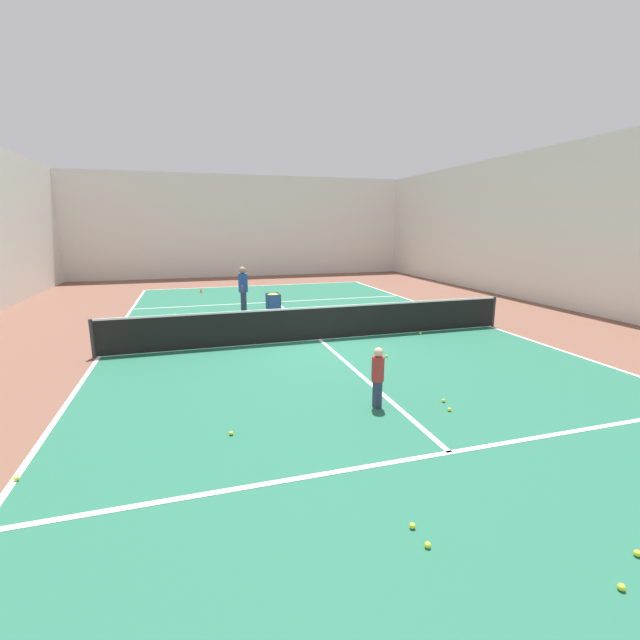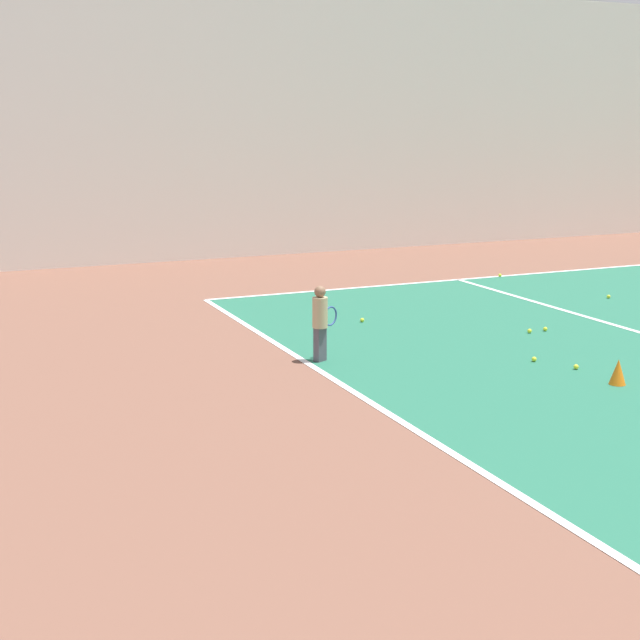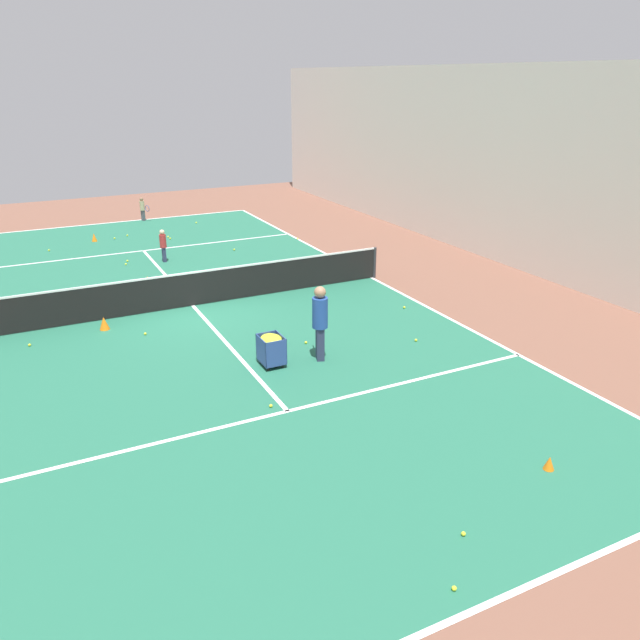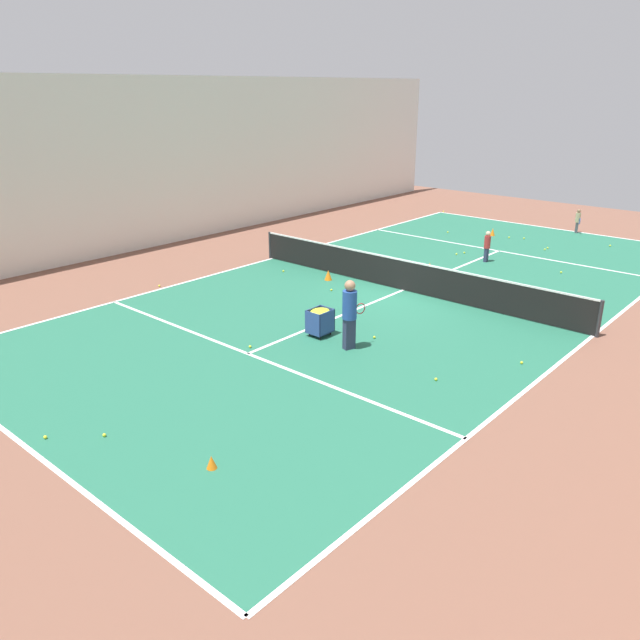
% 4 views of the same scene
% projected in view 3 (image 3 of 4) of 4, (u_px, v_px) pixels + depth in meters
% --- Properties ---
extents(ground_plane, '(38.56, 38.56, 0.00)m').
position_uv_depth(ground_plane, '(193.00, 306.00, 17.91)').
color(ground_plane, brown).
extents(court_playing_area, '(11.95, 24.60, 0.00)m').
position_uv_depth(court_playing_area, '(193.00, 306.00, 17.91)').
color(court_playing_area, '#23664C').
rests_on(court_playing_area, ground).
extents(line_baseline_near, '(11.95, 0.10, 0.00)m').
position_uv_depth(line_baseline_near, '(118.00, 222.00, 28.16)').
color(line_baseline_near, white).
rests_on(line_baseline_near, ground).
extents(line_baseline_far, '(11.95, 0.10, 0.00)m').
position_uv_depth(line_baseline_far, '(469.00, 613.00, 7.66)').
color(line_baseline_far, white).
rests_on(line_baseline_far, ground).
extents(line_sideline_left, '(0.10, 24.60, 0.00)m').
position_uv_depth(line_sideline_left, '(371.00, 278.00, 20.39)').
color(line_sideline_left, white).
rests_on(line_sideline_left, ground).
extents(line_service_near, '(11.95, 0.10, 0.00)m').
position_uv_depth(line_service_near, '(144.00, 251.00, 23.54)').
color(line_service_near, white).
rests_on(line_service_near, ground).
extents(line_service_far, '(11.95, 0.10, 0.00)m').
position_uv_depth(line_service_far, '(288.00, 411.00, 12.27)').
color(line_service_far, white).
rests_on(line_service_far, ground).
extents(line_centre_service, '(0.10, 13.53, 0.00)m').
position_uv_depth(line_centre_service, '(193.00, 306.00, 17.91)').
color(line_centre_service, white).
rests_on(line_centre_service, ground).
extents(hall_enclosure_left, '(0.15, 34.86, 6.56)m').
position_uv_depth(hall_enclosure_left, '(501.00, 166.00, 21.29)').
color(hall_enclosure_left, silver).
rests_on(hall_enclosure_left, ground).
extents(tennis_net, '(12.25, 0.10, 1.01)m').
position_uv_depth(tennis_net, '(192.00, 289.00, 17.72)').
color(tennis_net, '#2D2D33').
rests_on(tennis_net, ground).
extents(player_near_baseline, '(0.39, 0.51, 1.06)m').
position_uv_depth(player_near_baseline, '(143.00, 207.00, 28.21)').
color(player_near_baseline, '#4C4C56').
rests_on(player_near_baseline, ground).
extents(coach_at_net, '(0.45, 0.72, 1.78)m').
position_uv_depth(coach_at_net, '(320.00, 318.00, 14.17)').
color(coach_at_net, '#2D3351').
rests_on(coach_at_net, ground).
extents(child_midcourt, '(0.23, 0.23, 1.16)m').
position_uv_depth(child_midcourt, '(163.00, 243.00, 21.93)').
color(child_midcourt, '#2D3351').
rests_on(child_midcourt, ground).
extents(ball_cart, '(0.51, 0.61, 0.73)m').
position_uv_depth(ball_cart, '(271.00, 345.00, 14.05)').
color(ball_cart, '#2D478C').
rests_on(ball_cart, ground).
extents(training_cone_0, '(0.26, 0.26, 0.35)m').
position_uv_depth(training_cone_0, '(104.00, 323.00, 16.18)').
color(training_cone_0, orange).
rests_on(training_cone_0, ground).
extents(training_cone_1, '(0.18, 0.18, 0.22)m').
position_uv_depth(training_cone_1, '(147.00, 280.00, 19.85)').
color(training_cone_1, orange).
rests_on(training_cone_1, ground).
extents(training_cone_2, '(0.19, 0.19, 0.24)m').
position_uv_depth(training_cone_2, '(549.00, 463.00, 10.43)').
color(training_cone_2, orange).
rests_on(training_cone_2, ground).
extents(training_cone_3, '(0.21, 0.21, 0.33)m').
position_uv_depth(training_cone_3, '(94.00, 237.00, 24.83)').
color(training_cone_3, orange).
rests_on(training_cone_3, ground).
extents(tennis_ball_0, '(0.07, 0.07, 0.07)m').
position_uv_depth(tennis_ball_0, '(115.00, 238.00, 25.21)').
color(tennis_ball_0, yellow).
rests_on(tennis_ball_0, ground).
extents(tennis_ball_1, '(0.07, 0.07, 0.07)m').
position_uv_depth(tennis_ball_1, '(170.00, 238.00, 25.18)').
color(tennis_ball_1, yellow).
rests_on(tennis_ball_1, ground).
extents(tennis_ball_2, '(0.07, 0.07, 0.07)m').
position_uv_depth(tennis_ball_2, '(298.00, 239.00, 25.15)').
color(tennis_ball_2, yellow).
rests_on(tennis_ball_2, ground).
extents(tennis_ball_3, '(0.07, 0.07, 0.07)m').
position_uv_depth(tennis_ball_3, '(404.00, 307.00, 17.68)').
color(tennis_ball_3, yellow).
rests_on(tennis_ball_3, ground).
extents(tennis_ball_4, '(0.07, 0.07, 0.07)m').
position_uv_depth(tennis_ball_4, '(271.00, 406.00, 12.41)').
color(tennis_ball_4, yellow).
rests_on(tennis_ball_4, ground).
extents(tennis_ball_5, '(0.07, 0.07, 0.07)m').
position_uv_depth(tennis_ball_5, '(30.00, 345.00, 15.22)').
color(tennis_ball_5, yellow).
rests_on(tennis_ball_5, ground).
extents(tennis_ball_6, '(0.07, 0.07, 0.07)m').
position_uv_depth(tennis_ball_6, '(454.00, 588.00, 7.99)').
color(tennis_ball_6, yellow).
rests_on(tennis_ball_6, ground).
extents(tennis_ball_7, '(0.07, 0.07, 0.07)m').
position_uv_depth(tennis_ball_7, '(145.00, 334.00, 15.88)').
color(tennis_ball_7, yellow).
rests_on(tennis_ball_7, ground).
extents(tennis_ball_8, '(0.07, 0.07, 0.07)m').
position_uv_depth(tennis_ball_8, '(127.00, 261.00, 22.12)').
color(tennis_ball_8, yellow).
rests_on(tennis_ball_8, ground).
extents(tennis_ball_9, '(0.07, 0.07, 0.07)m').
position_uv_depth(tennis_ball_9, '(234.00, 250.00, 23.57)').
color(tennis_ball_9, yellow).
rests_on(tennis_ball_9, ground).
extents(tennis_ball_11, '(0.07, 0.07, 0.07)m').
position_uv_depth(tennis_ball_11, '(49.00, 250.00, 23.47)').
color(tennis_ball_11, yellow).
rests_on(tennis_ball_11, ground).
extents(tennis_ball_12, '(0.07, 0.07, 0.07)m').
position_uv_depth(tennis_ball_12, '(126.00, 264.00, 21.75)').
color(tennis_ball_12, yellow).
rests_on(tennis_ball_12, ground).
extents(tennis_ball_13, '(0.07, 0.07, 0.07)m').
position_uv_depth(tennis_ball_13, '(137.00, 289.00, 19.20)').
color(tennis_ball_13, yellow).
rests_on(tennis_ball_13, ground).
extents(tennis_ball_14, '(0.07, 0.07, 0.07)m').
position_uv_depth(tennis_ball_14, '(127.00, 235.00, 25.66)').
color(tennis_ball_14, yellow).
rests_on(tennis_ball_14, ground).
extents(tennis_ball_15, '(0.07, 0.07, 0.07)m').
position_uv_depth(tennis_ball_15, '(74.00, 319.00, 16.82)').
color(tennis_ball_15, yellow).
rests_on(tennis_ball_15, ground).
extents(tennis_ball_16, '(0.07, 0.07, 0.07)m').
position_uv_depth(tennis_ball_16, '(306.00, 342.00, 15.36)').
color(tennis_ball_16, yellow).
rests_on(tennis_ball_16, ground).
extents(tennis_ball_18, '(0.07, 0.07, 0.07)m').
position_uv_depth(tennis_ball_18, '(168.00, 237.00, 25.43)').
color(tennis_ball_18, yellow).
rests_on(tennis_ball_18, ground).
extents(tennis_ball_19, '(0.07, 0.07, 0.07)m').
position_uv_depth(tennis_ball_19, '(463.00, 534.00, 8.94)').
color(tennis_ball_19, yellow).
rests_on(tennis_ball_19, ground).
extents(tennis_ball_20, '(0.07, 0.07, 0.07)m').
position_uv_depth(tennis_ball_20, '(196.00, 223.00, 27.89)').
color(tennis_ball_20, yellow).
rests_on(tennis_ball_20, ground).
extents(tennis_ball_21, '(0.07, 0.07, 0.07)m').
position_uv_depth(tennis_ball_21, '(416.00, 340.00, 15.49)').
color(tennis_ball_21, yellow).
rests_on(tennis_ball_21, ground).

